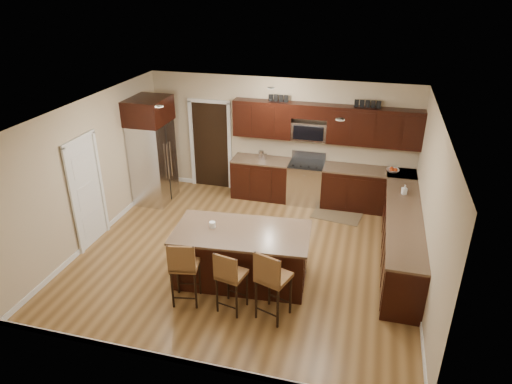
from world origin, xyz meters
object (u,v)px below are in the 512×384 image
(stool_left, at_px, (184,266))
(island, at_px, (242,257))
(stool_mid, at_px, (230,275))
(stool_right, at_px, (271,278))
(range, at_px, (306,182))
(refrigerator, at_px, (152,150))

(stool_left, bearing_deg, island, 40.87)
(stool_mid, relative_size, stool_right, 0.90)
(stool_mid, bearing_deg, stool_right, 11.10)
(island, height_order, stool_left, stool_left)
(stool_mid, xyz_separation_m, stool_right, (0.63, -0.00, 0.07))
(range, relative_size, stool_mid, 1.06)
(range, distance_m, refrigerator, 3.47)
(range, bearing_deg, refrigerator, -166.78)
(stool_left, xyz_separation_m, stool_mid, (0.72, 0.00, -0.04))
(island, relative_size, refrigerator, 0.98)
(stool_mid, relative_size, refrigerator, 0.45)
(range, distance_m, stool_right, 4.03)
(stool_left, distance_m, stool_right, 1.36)
(island, relative_size, stool_mid, 2.18)
(range, height_order, stool_right, stool_right)
(range, bearing_deg, stool_mid, -96.99)
(stool_right, bearing_deg, range, 110.51)
(refrigerator, bearing_deg, range, 13.22)
(island, bearing_deg, stool_right, -55.50)
(range, distance_m, island, 3.22)
(stool_left, xyz_separation_m, refrigerator, (-2.09, 3.24, 0.51))
(refrigerator, bearing_deg, stool_left, -57.24)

